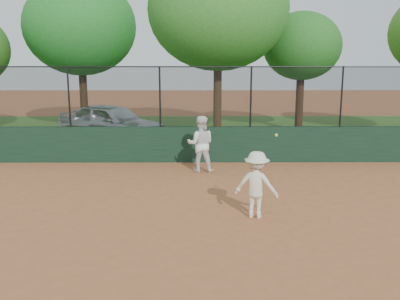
{
  "coord_description": "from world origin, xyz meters",
  "views": [
    {
      "loc": [
        0.74,
        -8.72,
        3.47
      ],
      "look_at": [
        0.8,
        2.2,
        1.2
      ],
      "focal_mm": 40.0,
      "sensor_mm": 36.0,
      "label": 1
    }
  ],
  "objects_px": {
    "player_main": "(256,185)",
    "tree_3": "(302,46)",
    "parked_car": "(111,123)",
    "tree_1": "(80,27)",
    "player_second": "(201,144)",
    "tree_2": "(218,9)"
  },
  "relations": [
    {
      "from": "tree_1",
      "to": "tree_3",
      "type": "distance_m",
      "value": 10.19
    },
    {
      "from": "tree_3",
      "to": "tree_2",
      "type": "bearing_deg",
      "value": -154.59
    },
    {
      "from": "parked_car",
      "to": "player_second",
      "type": "bearing_deg",
      "value": -114.59
    },
    {
      "from": "parked_car",
      "to": "tree_3",
      "type": "bearing_deg",
      "value": -44.65
    },
    {
      "from": "parked_car",
      "to": "tree_2",
      "type": "bearing_deg",
      "value": -53.61
    },
    {
      "from": "player_second",
      "to": "tree_3",
      "type": "relative_size",
      "value": 0.31
    },
    {
      "from": "player_main",
      "to": "tree_3",
      "type": "relative_size",
      "value": 0.35
    },
    {
      "from": "player_second",
      "to": "tree_3",
      "type": "xyz_separation_m",
      "value": [
        4.7,
        7.49,
        3.1
      ]
    },
    {
      "from": "player_second",
      "to": "player_main",
      "type": "xyz_separation_m",
      "value": [
        1.19,
        -4.08,
        -0.12
      ]
    },
    {
      "from": "tree_2",
      "to": "tree_3",
      "type": "distance_m",
      "value": 4.6
    },
    {
      "from": "player_main",
      "to": "parked_car",
      "type": "bearing_deg",
      "value": 118.2
    },
    {
      "from": "player_second",
      "to": "tree_2",
      "type": "height_order",
      "value": "tree_2"
    },
    {
      "from": "player_main",
      "to": "tree_1",
      "type": "height_order",
      "value": "tree_1"
    },
    {
      "from": "parked_car",
      "to": "tree_1",
      "type": "height_order",
      "value": "tree_1"
    },
    {
      "from": "player_second",
      "to": "tree_3",
      "type": "distance_m",
      "value": 9.37
    },
    {
      "from": "player_main",
      "to": "tree_3",
      "type": "height_order",
      "value": "tree_3"
    },
    {
      "from": "tree_2",
      "to": "tree_3",
      "type": "height_order",
      "value": "tree_2"
    },
    {
      "from": "parked_car",
      "to": "tree_2",
      "type": "distance_m",
      "value": 6.44
    },
    {
      "from": "parked_car",
      "to": "player_main",
      "type": "distance_m",
      "value": 10.35
    },
    {
      "from": "parked_car",
      "to": "player_second",
      "type": "relative_size",
      "value": 2.72
    },
    {
      "from": "tree_2",
      "to": "tree_3",
      "type": "relative_size",
      "value": 1.43
    },
    {
      "from": "parked_car",
      "to": "tree_1",
      "type": "bearing_deg",
      "value": 63.76
    }
  ]
}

